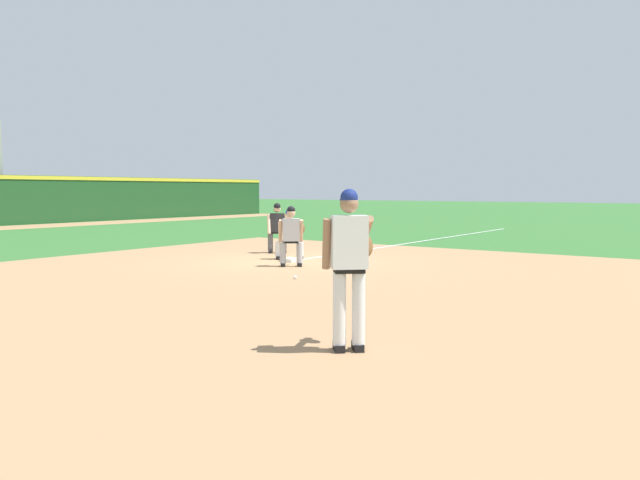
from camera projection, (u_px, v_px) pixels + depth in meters
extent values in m
plane|color=#336B2D|center=(290.00, 262.00, 16.03)|extent=(160.00, 160.00, 0.00)
cube|color=#A87F56|center=(308.00, 289.00, 11.58)|extent=(18.00, 18.00, 0.01)
cube|color=white|center=(428.00, 240.00, 22.69)|extent=(16.36, 0.10, 0.00)
cube|color=white|center=(290.00, 260.00, 16.03)|extent=(0.38, 0.38, 0.09)
sphere|color=white|center=(295.00, 277.00, 12.90)|extent=(0.07, 0.07, 0.07)
cube|color=black|center=(339.00, 347.00, 7.15)|extent=(0.27, 0.26, 0.09)
cylinder|color=white|center=(339.00, 309.00, 7.07)|extent=(0.15, 0.15, 0.84)
cube|color=black|center=(358.00, 347.00, 7.18)|extent=(0.27, 0.26, 0.09)
cylinder|color=white|center=(359.00, 308.00, 7.10)|extent=(0.15, 0.15, 0.84)
cube|color=black|center=(349.00, 270.00, 7.05)|extent=(0.38, 0.39, 0.06)
cube|color=white|center=(349.00, 242.00, 7.02)|extent=(0.45, 0.46, 0.60)
sphere|color=#9E7051|center=(349.00, 204.00, 7.01)|extent=(0.21, 0.21, 0.21)
sphere|color=navy|center=(349.00, 198.00, 7.00)|extent=(0.20, 0.20, 0.20)
cube|color=navy|center=(348.00, 200.00, 7.09)|extent=(0.20, 0.20, 0.02)
cylinder|color=#9E7051|center=(326.00, 244.00, 7.07)|extent=(0.20, 0.19, 0.59)
cylinder|color=#9E7051|center=(366.00, 232.00, 7.34)|extent=(0.45, 0.42, 0.41)
ellipsoid|color=brown|center=(365.00, 245.00, 7.44)|extent=(0.36, 0.35, 0.34)
cube|color=black|center=(301.00, 258.00, 16.55)|extent=(0.27, 0.26, 0.09)
cylinder|color=white|center=(301.00, 249.00, 16.57)|extent=(0.15, 0.15, 0.40)
cube|color=black|center=(278.00, 258.00, 16.48)|extent=(0.27, 0.26, 0.09)
cylinder|color=white|center=(278.00, 249.00, 16.50)|extent=(0.15, 0.15, 0.40)
cube|color=black|center=(289.00, 241.00, 16.52)|extent=(0.38, 0.39, 0.06)
cube|color=white|center=(289.00, 230.00, 16.49)|extent=(0.45, 0.46, 0.52)
sphere|color=#DBB28E|center=(289.00, 215.00, 16.44)|extent=(0.21, 0.21, 0.21)
sphere|color=navy|center=(289.00, 213.00, 16.44)|extent=(0.20, 0.20, 0.20)
cube|color=navy|center=(290.00, 214.00, 16.35)|extent=(0.20, 0.20, 0.02)
cylinder|color=#DBB28E|center=(300.00, 225.00, 16.10)|extent=(0.49, 0.46, 0.24)
cylinder|color=#DBB28E|center=(280.00, 233.00, 16.37)|extent=(0.24, 0.23, 0.58)
ellipsoid|color=brown|center=(301.00, 229.00, 15.89)|extent=(0.30, 0.29, 0.35)
cube|color=black|center=(283.00, 265.00, 14.98)|extent=(0.27, 0.25, 0.09)
cylinder|color=#B2B2B7|center=(283.00, 253.00, 14.92)|extent=(0.15, 0.15, 0.50)
cube|color=black|center=(300.00, 265.00, 15.01)|extent=(0.27, 0.25, 0.09)
cylinder|color=#B2B2B7|center=(300.00, 253.00, 14.95)|extent=(0.15, 0.15, 0.50)
cube|color=black|center=(291.00, 242.00, 14.91)|extent=(0.37, 0.39, 0.06)
cube|color=#B2B2B7|center=(291.00, 230.00, 14.89)|extent=(0.44, 0.46, 0.54)
sphere|color=tan|center=(291.00, 213.00, 14.87)|extent=(0.21, 0.21, 0.21)
sphere|color=black|center=(291.00, 210.00, 14.87)|extent=(0.20, 0.20, 0.20)
cube|color=black|center=(291.00, 211.00, 14.96)|extent=(0.19, 0.20, 0.02)
cylinder|color=tan|center=(281.00, 231.00, 15.02)|extent=(0.31, 0.28, 0.56)
cylinder|color=tan|center=(301.00, 231.00, 15.05)|extent=(0.31, 0.28, 0.56)
cube|color=black|center=(284.00, 251.00, 18.19)|extent=(0.26, 0.26, 0.09)
cylinder|color=#515154|center=(284.00, 242.00, 18.21)|extent=(0.15, 0.15, 0.50)
cube|color=black|center=(271.00, 252.00, 18.14)|extent=(0.26, 0.26, 0.09)
cylinder|color=#515154|center=(270.00, 242.00, 18.15)|extent=(0.15, 0.15, 0.50)
cube|color=black|center=(277.00, 232.00, 18.16)|extent=(0.38, 0.38, 0.06)
cube|color=#232326|center=(277.00, 223.00, 18.13)|extent=(0.45, 0.46, 0.54)
sphere|color=#DBB28E|center=(277.00, 209.00, 18.08)|extent=(0.21, 0.21, 0.21)
sphere|color=black|center=(277.00, 206.00, 18.08)|extent=(0.20, 0.20, 0.20)
cube|color=black|center=(277.00, 207.00, 17.99)|extent=(0.20, 0.20, 0.02)
cylinder|color=#DBB28E|center=(286.00, 224.00, 18.03)|extent=(0.30, 0.29, 0.56)
cylinder|color=#DBB28E|center=(269.00, 224.00, 17.96)|extent=(0.30, 0.29, 0.56)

